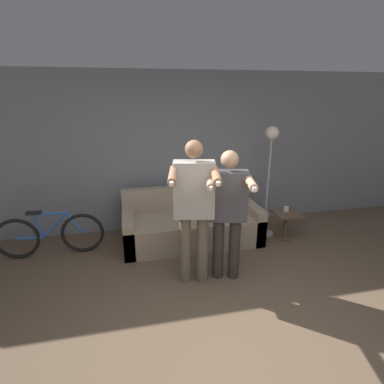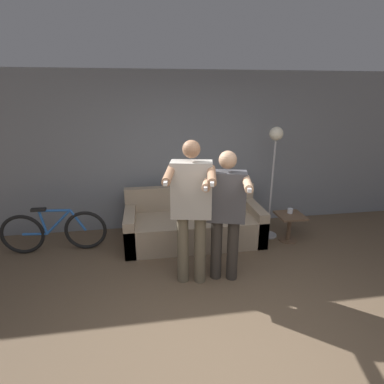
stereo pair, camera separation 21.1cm
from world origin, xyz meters
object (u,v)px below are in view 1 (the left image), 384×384
object	(u,v)px
couch	(192,225)
bicycle	(50,235)
person_left	(194,205)
person_right	(228,208)
cat	(200,180)
side_table	(286,220)
floor_lamp	(270,156)
cup	(286,209)

from	to	relation	value
couch	bicycle	size ratio (longest dim) A/B	1.42
couch	person_left	bearing A→B (deg)	-100.86
person_right	cat	xyz separation A→B (m)	(0.00, 1.41, -0.04)
person_right	side_table	bearing A→B (deg)	48.47
floor_lamp	person_left	bearing A→B (deg)	-143.94
couch	cup	distance (m)	1.54
person_left	cat	distance (m)	1.47
couch	side_table	bearing A→B (deg)	-9.00
person_right	cat	bearing A→B (deg)	105.28
cup	bicycle	distance (m)	3.60
person_right	floor_lamp	xyz separation A→B (m)	(1.03, 1.06, 0.37)
cup	bicycle	xyz separation A→B (m)	(-3.59, 0.17, -0.16)
floor_lamp	cat	bearing A→B (deg)	161.23
couch	cup	xyz separation A→B (m)	(1.51, -0.18, 0.21)
couch	person_right	distance (m)	1.29
cat	bicycle	distance (m)	2.38
cat	floor_lamp	bearing A→B (deg)	-18.77
cat	side_table	size ratio (longest dim) A/B	0.98
side_table	cup	bearing A→B (deg)	72.21
person_left	cat	bearing A→B (deg)	85.28
couch	bicycle	xyz separation A→B (m)	(-2.08, -0.01, 0.05)
couch	person_right	xyz separation A→B (m)	(0.21, -1.08, 0.68)
person_left	cup	size ratio (longest dim) A/B	21.39
person_right	cup	bearing A→B (deg)	49.88
cat	bicycle	xyz separation A→B (m)	(-2.29, -0.34, -0.59)
cat	side_table	bearing A→B (deg)	-23.70
side_table	floor_lamp	bearing A→B (deg)	139.95
couch	cat	world-z (taller)	cat
side_table	bicycle	xyz separation A→B (m)	(-3.57, 0.23, 0.00)
couch	cat	distance (m)	0.75
couch	cat	xyz separation A→B (m)	(0.21, 0.33, 0.64)
person_left	person_right	distance (m)	0.42
person_right	cat	world-z (taller)	person_right
cat	person_right	bearing A→B (deg)	-90.03
cat	cup	world-z (taller)	cat
person_left	side_table	world-z (taller)	person_left
person_right	side_table	size ratio (longest dim) A/B	3.69
couch	person_right	world-z (taller)	person_right
person_left	side_table	bearing A→B (deg)	38.00
couch	person_left	world-z (taller)	person_left
person_right	cup	distance (m)	1.65
couch	side_table	world-z (taller)	couch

